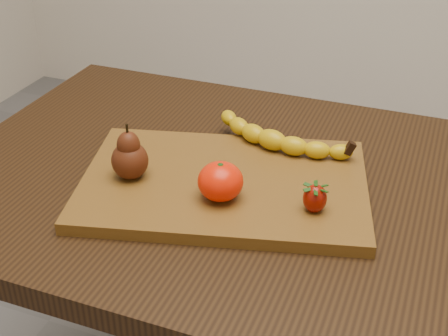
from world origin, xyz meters
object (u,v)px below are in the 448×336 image
at_px(pear, 129,151).
at_px(cutting_board, 224,184).
at_px(table, 239,226).
at_px(mandarin, 220,181).

bearing_deg(pear, cutting_board, 18.21).
height_order(cutting_board, pear, pear).
bearing_deg(cutting_board, table, 59.41).
bearing_deg(pear, mandarin, -2.22).
relative_size(table, mandarin, 14.50).
distance_m(cutting_board, mandarin, 0.07).
distance_m(table, pear, 0.24).
bearing_deg(table, mandarin, -88.62).
relative_size(cutting_board, pear, 4.92).
relative_size(table, cutting_board, 2.22).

